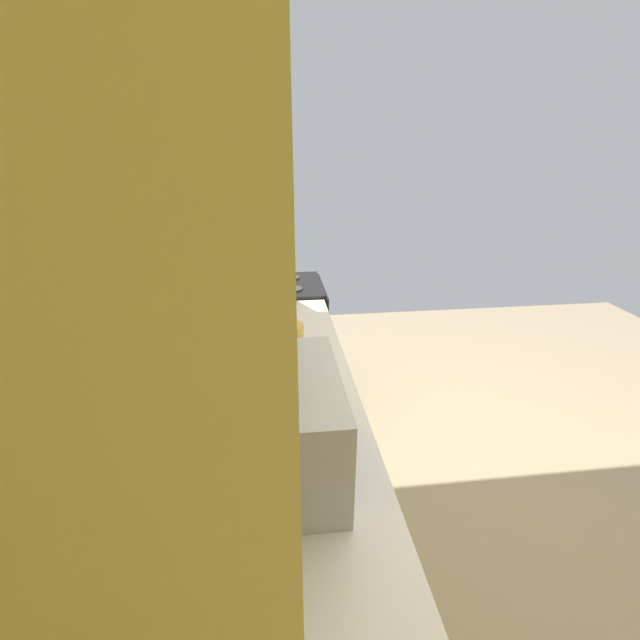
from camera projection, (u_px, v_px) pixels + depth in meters
ground_plane at (508, 515)px, 2.29m from camera, size 5.80×5.80×0.00m
wall_back at (173, 278)px, 1.58m from camera, size 3.75×0.12×2.78m
counter_run at (286, 544)px, 1.61m from camera, size 2.81×0.65×0.91m
upper_cabinets at (208, 173)px, 1.07m from camera, size 1.95×0.31×0.60m
oven_range at (279, 343)px, 3.15m from camera, size 0.58×0.68×1.09m
microwave at (275, 425)px, 1.28m from camera, size 0.51×0.40×0.33m
bowl at (290, 330)px, 2.24m from camera, size 0.14×0.14×0.06m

